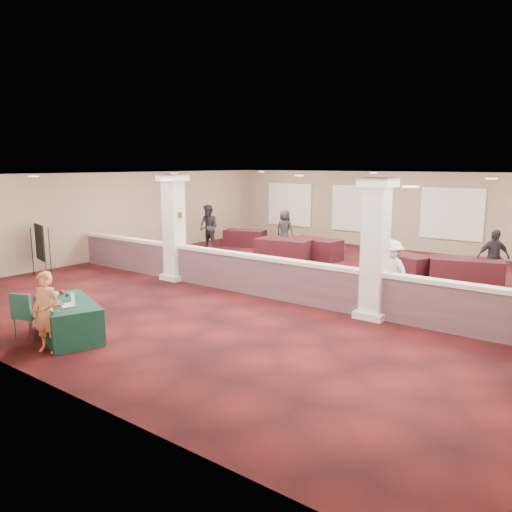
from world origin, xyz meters
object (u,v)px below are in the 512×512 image
Objects in this scene: far_table_front_center at (403,265)px; far_table_back_center at (316,249)px; attendee_d at (285,229)px; conf_chair_side at (26,312)px; attendee_a at (209,227)px; attendee_b at (392,271)px; easel_board at (40,243)px; far_table_front_right at (466,272)px; far_table_back_left at (245,238)px; near_table at (68,319)px; conf_chair_main at (54,325)px; far_table_front_left at (284,250)px; woman at (46,312)px; attendee_c at (493,257)px.

far_table_back_center is (-3.70, 0.95, 0.02)m from far_table_front_center.
conf_chair_side is at bearing 97.99° from attendee_d.
attendee_b is (9.33, -3.34, -0.11)m from attendee_a.
far_table_front_right is at bearing 47.24° from easel_board.
attendee_b reaches higher than far_table_back_left.
near_table is 1.97× the size of conf_chair_side.
conf_chair_side is (-0.97, -0.01, 0.10)m from conf_chair_main.
far_table_back_center is (4.00, -0.83, 0.03)m from far_table_back_left.
attendee_d is (-2.03, 12.39, 0.23)m from conf_chair_side.
attendee_a reaches higher than far_table_front_left.
near_table is 0.98× the size of far_table_front_left.
far_table_back_center is (-5.59, 0.95, -0.02)m from far_table_front_right.
easel_board is 1.05× the size of woman.
attendee_a is (-5.50, 10.54, 0.14)m from woman.
near_table is at bearing -62.11° from attendee_a.
near_table is 1.19× the size of easel_board.
attendee_c is (6.45, 10.61, 0.25)m from conf_chair_side.
woman is 0.96× the size of attendee_d.
far_table_front_left is at bearing -130.25° from far_table_back_center.
attendee_b is (4.53, -3.95, 0.42)m from far_table_back_center.
near_table is 0.97× the size of far_table_front_right.
conf_chair_main is 0.49× the size of attendee_c.
woman is at bearing 102.16° from attendee_d.
easel_board is 13.11m from far_table_front_right.
far_table_back_center is 1.15× the size of attendee_c.
conf_chair_main is 12.75m from attendee_d.
far_table_front_right reaches higher than near_table.
far_table_front_left is (-1.51, 10.08, -0.08)m from conf_chair_main.
far_table_back_left is (-4.71, 11.86, -0.13)m from conf_chair_main.
near_table is 1.02× the size of far_table_back_center.
far_table_front_left is (4.90, 6.64, -0.63)m from easel_board.
conf_chair_side is 0.61× the size of attendee_b.
attendee_c is (11.88, 7.16, -0.21)m from easel_board.
attendee_d is (1.70, 0.52, 0.45)m from far_table_back_left.
woman is (6.40, -3.56, -0.26)m from easel_board.
attendee_c is at bearing 37.91° from conf_chair_side.
attendee_d reaches higher than woman.
far_table_back_center is at bearing 69.87° from easel_board.
woman is at bearing -97.17° from conf_chair_main.
easel_board reaches higher than near_table.
attendee_b is 1.00× the size of attendee_d.
far_table_front_left is 3.67m from far_table_back_left.
near_table is 2.36× the size of conf_chair_main.
near_table is 0.92m from woman.
conf_chair_side is at bearing -99.26° from attendee_b.
far_table_front_right reaches higher than far_table_back_center.
far_table_front_right is 3.21m from attendee_b.
far_table_front_left is (-0.53, 10.09, -0.18)m from conf_chair_side.
conf_chair_main is at bearing -32.31° from near_table.
far_table_front_center is (4.50, 0.00, -0.03)m from far_table_front_left.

